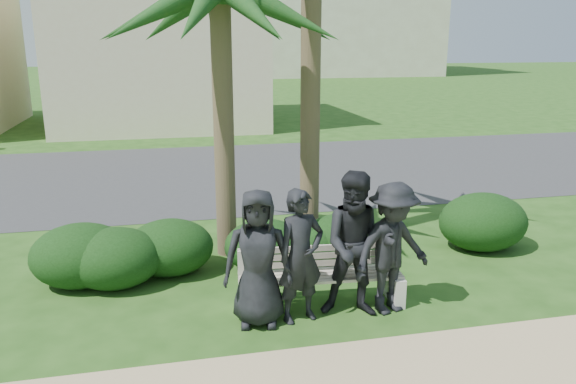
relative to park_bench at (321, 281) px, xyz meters
name	(u,v)px	position (x,y,z in m)	size (l,w,h in m)	color
ground	(256,311)	(-0.86, 0.00, -0.34)	(160.00, 160.00, 0.00)	#204513
asphalt_street	(206,174)	(-0.86, 8.00, -0.34)	(160.00, 8.00, 0.01)	#2D2D30
stucco_bldg_right	(158,34)	(-1.86, 18.00, 3.33)	(8.40, 8.40, 7.30)	beige
park_bench	(321,281)	(0.00, 0.00, 0.00)	(2.18, 0.68, 0.75)	#AEA092
man_a	(258,258)	(-0.87, -0.30, 0.51)	(0.83, 0.54, 1.70)	black
man_b	(301,256)	(-0.35, -0.33, 0.50)	(0.61, 0.40, 1.68)	black
man_c	(358,245)	(0.37, -0.34, 0.59)	(0.91, 0.71, 1.86)	black
man_d	(392,249)	(0.82, -0.36, 0.52)	(1.10, 0.63, 1.71)	black
hedge_a	(81,253)	(-3.13, 1.40, 0.12)	(1.41, 1.16, 0.92)	black
hedge_b	(115,256)	(-2.67, 1.24, 0.10)	(1.33, 1.10, 0.87)	black
hedge_c	(170,246)	(-1.90, 1.54, 0.09)	(1.30, 1.07, 0.85)	black
hedge_d	(264,244)	(-0.49, 1.38, 0.06)	(1.22, 1.01, 0.80)	black
hedge_e	(310,244)	(0.21, 1.33, 0.01)	(1.08, 0.89, 0.70)	black
hedge_f	(483,220)	(3.23, 1.46, 0.15)	(1.49, 1.23, 0.97)	black
hedge_extra	(340,238)	(0.70, 1.38, 0.06)	(1.22, 1.01, 0.80)	black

